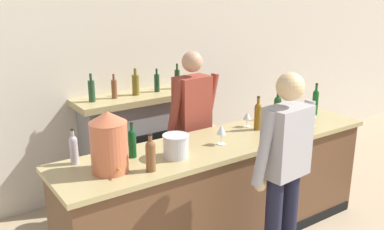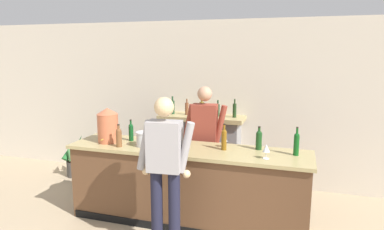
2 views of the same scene
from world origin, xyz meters
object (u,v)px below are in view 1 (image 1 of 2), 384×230
object	(u,v)px
person_customer	(284,173)
wine_glass_front_right	(221,130)
ice_bucket_steel	(176,146)
fireplace_stone	(138,143)
wine_bottle_merlot_tall	(132,142)
wine_bottle_rose_blush	(277,106)
person_bartender	(192,127)
wine_glass_by_dispenser	(247,116)
wine_bottle_cabernet_heavy	(74,148)
wine_glass_front_left	(312,114)
wine_bottle_port_short	(151,154)
copper_dispenser	(109,142)
wine_bottle_riesling_slim	(315,101)
wine_bottle_chardonnay_pale	(258,115)

from	to	relation	value
person_customer	wine_glass_front_right	world-z (taller)	person_customer
person_customer	ice_bucket_steel	world-z (taller)	person_customer
fireplace_stone	wine_bottle_merlot_tall	world-z (taller)	fireplace_stone
fireplace_stone	wine_bottle_rose_blush	size ratio (longest dim) A/B	5.02
fireplace_stone	person_bartender	world-z (taller)	person_bartender
person_customer	wine_bottle_rose_blush	size ratio (longest dim) A/B	5.96
wine_bottle_rose_blush	wine_glass_by_dispenser	xyz separation A→B (m)	(-0.44, -0.02, -0.03)
ice_bucket_steel	wine_bottle_cabernet_heavy	xyz separation A→B (m)	(-0.73, 0.34, 0.03)
person_customer	ice_bucket_steel	xyz separation A→B (m)	(-0.56, 0.67, 0.13)
wine_bottle_merlot_tall	wine_glass_front_left	xyz separation A→B (m)	(1.86, -0.27, -0.01)
wine_bottle_cabernet_heavy	fireplace_stone	bearing A→B (deg)	44.98
wine_bottle_merlot_tall	wine_bottle_port_short	xyz separation A→B (m)	(-0.01, -0.32, 0.00)
person_customer	wine_glass_front_right	distance (m)	0.72
wine_bottle_port_short	wine_glass_front_left	bearing A→B (deg)	1.67
copper_dispenser	person_bartender	bearing A→B (deg)	28.16
wine_bottle_rose_blush	wine_glass_front_right	xyz separation A→B (m)	(-0.96, -0.27, -0.00)
wine_bottle_rose_blush	person_bartender	bearing A→B (deg)	154.63
person_bartender	wine_glass_front_right	xyz separation A→B (m)	(-0.14, -0.66, 0.17)
person_customer	wine_glass_front_left	bearing A→B (deg)	30.83
wine_bottle_rose_blush	wine_bottle_port_short	xyz separation A→B (m)	(-1.75, -0.41, 0.00)
wine_bottle_port_short	wine_bottle_riesling_slim	bearing A→B (deg)	7.71
wine_bottle_chardonnay_pale	wine_glass_front_right	distance (m)	0.55
person_bartender	wine_bottle_rose_blush	world-z (taller)	person_bartender
wine_bottle_riesling_slim	wine_glass_front_right	size ratio (longest dim) A/B	1.91
ice_bucket_steel	wine_glass_by_dispenser	bearing A→B (deg)	15.02
fireplace_stone	wine_bottle_rose_blush	xyz separation A→B (m)	(1.07, -1.15, 0.54)
wine_bottle_chardonnay_pale	wine_glass_by_dispenser	bearing A→B (deg)	100.39
copper_dispenser	wine_bottle_cabernet_heavy	distance (m)	0.36
wine_bottle_cabernet_heavy	wine_glass_by_dispenser	size ratio (longest dim) A/B	1.91
copper_dispenser	wine_glass_front_right	size ratio (longest dim) A/B	2.62
ice_bucket_steel	wine_bottle_merlot_tall	xyz separation A→B (m)	(-0.29, 0.20, 0.04)
wine_bottle_chardonnay_pale	wine_glass_front_right	size ratio (longest dim) A/B	1.86
wine_bottle_chardonnay_pale	wine_glass_by_dispenser	world-z (taller)	wine_bottle_chardonnay_pale
wine_bottle_riesling_slim	wine_glass_by_dispenser	xyz separation A→B (m)	(-0.89, 0.09, -0.04)
wine_bottle_chardonnay_pale	wine_bottle_merlot_tall	xyz separation A→B (m)	(-1.32, 0.05, -0.01)
wine_bottle_cabernet_heavy	copper_dispenser	bearing A→B (deg)	-59.27
wine_glass_by_dispenser	wine_glass_front_left	xyz separation A→B (m)	(0.56, -0.34, 0.01)
person_customer	person_bartender	distance (m)	1.35
person_customer	copper_dispenser	xyz separation A→B (m)	(-1.12, 0.72, 0.27)
fireplace_stone	wine_glass_front_right	bearing A→B (deg)	-85.52
copper_dispenser	wine_bottle_port_short	xyz separation A→B (m)	(0.26, -0.17, -0.10)
fireplace_stone	copper_dispenser	bearing A→B (deg)	-123.72
person_customer	wine_bottle_chardonnay_pale	size ratio (longest dim) A/B	5.28
person_customer	wine_bottle_port_short	size ratio (longest dim) A/B	5.93
person_bartender	wine_bottle_cabernet_heavy	size ratio (longest dim) A/B	6.04
wine_bottle_riesling_slim	wine_bottle_cabernet_heavy	bearing A→B (deg)	176.48
wine_glass_front_left	wine_glass_front_right	bearing A→B (deg)	175.16
wine_bottle_merlot_tall	wine_bottle_rose_blush	world-z (taller)	wine_bottle_merlot_tall
copper_dispenser	wine_bottle_cabernet_heavy	bearing A→B (deg)	120.73
person_bartender	wine_bottle_port_short	world-z (taller)	person_bartender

